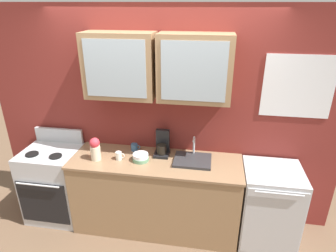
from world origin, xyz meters
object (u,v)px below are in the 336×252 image
Objects in this scene: bowl_stack at (141,157)px; vase at (95,149)px; cup_near_bowls at (119,156)px; dishwasher at (268,206)px; sink_faucet at (193,160)px; stove_range at (55,183)px; cup_near_sink at (134,147)px; coffee_maker at (162,146)px.

bowl_stack is 0.51m from vase.
cup_near_bowls reaches higher than dishwasher.
stove_range is at bearing -178.21° from sink_faucet.
sink_faucet is 3.61× the size of cup_near_sink.
bowl_stack is 0.25m from cup_near_bowls.
cup_near_bowls is (-0.82, -0.09, 0.03)m from sink_faucet.
dishwasher is (1.69, 0.04, -0.50)m from cup_near_bowls.
cup_near_bowls is (-0.11, -0.23, 0.00)m from cup_near_sink.
cup_near_sink is 1.07× the size of cup_near_bowls.
coffee_maker reaches higher than bowl_stack.
coffee_maker is at bearing -4.54° from cup_near_sink.
cup_near_bowls reaches higher than bowl_stack.
stove_range is 1.01m from cup_near_bowls.
vase is 0.27m from cup_near_bowls.
cup_near_sink is at bearing 63.97° from cup_near_bowls.
vase is at bearing -173.39° from bowl_stack.
cup_near_sink is 0.39× the size of coffee_maker.
vase is 0.75m from coffee_maker.
vase is at bearing -143.26° from cup_near_sink.
vase is 2.03m from dishwasher.
dishwasher is at bearing 0.75° from bowl_stack.
cup_near_bowls is 0.50m from coffee_maker.
dishwasher is at bearing -7.90° from coffee_maker.
vase is (-0.50, -0.06, 0.09)m from bowl_stack.
cup_near_sink is 0.26m from cup_near_bowls.
vase is at bearing -160.77° from coffee_maker.
vase is at bearing -170.79° from cup_near_bowls.
vase is at bearing -7.35° from stove_range.
cup_near_bowls is (-0.25, -0.02, 0.01)m from bowl_stack.
coffee_maker is at bearing 7.10° from stove_range.
stove_range is 1.13m from cup_near_sink.
vase is (0.63, -0.08, 0.58)m from stove_range.
cup_near_bowls is 0.36× the size of coffee_maker.
vase is 2.34× the size of cup_near_sink.
dishwasher is 3.16× the size of coffee_maker.
dishwasher is (1.94, 0.08, -0.59)m from vase.
cup_near_sink is (0.37, 0.27, -0.09)m from vase.
cup_near_sink is at bearing 11.01° from stove_range.
cup_near_sink is (-0.70, 0.14, 0.02)m from sink_faucet.
cup_near_bowls is (0.88, -0.04, 0.50)m from stove_range.
stove_range is 1.20× the size of dishwasher.
cup_near_sink is at bearing 168.70° from sink_faucet.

